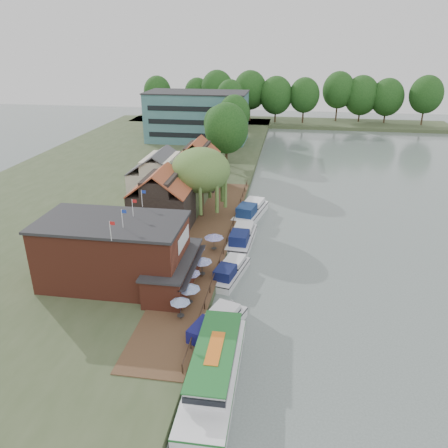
# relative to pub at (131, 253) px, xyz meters

# --- Properties ---
(ground) EXTENTS (260.00, 260.00, 0.00)m
(ground) POSITION_rel_pub_xyz_m (14.00, 1.00, -4.65)
(ground) COLOR #53605C
(ground) RESTS_ON ground
(land_bank) EXTENTS (50.00, 140.00, 1.00)m
(land_bank) POSITION_rel_pub_xyz_m (-16.00, 36.00, -4.15)
(land_bank) COLOR #384728
(land_bank) RESTS_ON ground
(quay_deck) EXTENTS (6.00, 50.00, 0.10)m
(quay_deck) POSITION_rel_pub_xyz_m (6.00, 11.00, -3.60)
(quay_deck) COLOR #47301E
(quay_deck) RESTS_ON land_bank
(quay_rail) EXTENTS (0.20, 49.00, 1.00)m
(quay_rail) POSITION_rel_pub_xyz_m (8.70, 11.50, -3.15)
(quay_rail) COLOR black
(quay_rail) RESTS_ON land_bank
(pub) EXTENTS (20.00, 11.00, 7.30)m
(pub) POSITION_rel_pub_xyz_m (0.00, 0.00, 0.00)
(pub) COLOR maroon
(pub) RESTS_ON land_bank
(hotel_block) EXTENTS (25.40, 12.40, 12.30)m
(hotel_block) POSITION_rel_pub_xyz_m (-8.00, 71.00, 2.50)
(hotel_block) COLOR #38666B
(hotel_block) RESTS_ON land_bank
(cottage_a) EXTENTS (8.60, 7.60, 8.50)m
(cottage_a) POSITION_rel_pub_xyz_m (-1.00, 15.00, 0.60)
(cottage_a) COLOR black
(cottage_a) RESTS_ON land_bank
(cottage_b) EXTENTS (9.60, 8.60, 8.50)m
(cottage_b) POSITION_rel_pub_xyz_m (-4.00, 25.00, 0.60)
(cottage_b) COLOR beige
(cottage_b) RESTS_ON land_bank
(cottage_c) EXTENTS (7.60, 7.60, 8.50)m
(cottage_c) POSITION_rel_pub_xyz_m (0.00, 34.00, 0.60)
(cottage_c) COLOR black
(cottage_c) RESTS_ON land_bank
(willow) EXTENTS (8.60, 8.60, 10.43)m
(willow) POSITION_rel_pub_xyz_m (3.50, 20.00, 1.56)
(willow) COLOR #476B2D
(willow) RESTS_ON land_bank
(umbrella_0) EXTENTS (1.96, 1.96, 2.38)m
(umbrella_0) POSITION_rel_pub_xyz_m (6.78, -5.88, -2.36)
(umbrella_0) COLOR navy
(umbrella_0) RESTS_ON quay_deck
(umbrella_1) EXTENTS (2.32, 2.32, 2.38)m
(umbrella_1) POSITION_rel_pub_xyz_m (7.06, -3.48, -2.36)
(umbrella_1) COLOR #1B4399
(umbrella_1) RESTS_ON quay_deck
(umbrella_2) EXTENTS (2.20, 2.20, 2.38)m
(umbrella_2) POSITION_rel_pub_xyz_m (6.49, -0.45, -2.36)
(umbrella_2) COLOR navy
(umbrella_2) RESTS_ON quay_deck
(umbrella_3) EXTENTS (2.29, 2.29, 2.38)m
(umbrella_3) POSITION_rel_pub_xyz_m (7.20, 2.30, -2.36)
(umbrella_3) COLOR navy
(umbrella_3) RESTS_ON quay_deck
(umbrella_4) EXTENTS (1.96, 1.96, 2.38)m
(umbrella_4) POSITION_rel_pub_xyz_m (5.95, 5.33, -2.36)
(umbrella_4) COLOR navy
(umbrella_4) RESTS_ON quay_deck
(umbrella_5) EXTENTS (2.45, 2.45, 2.38)m
(umbrella_5) POSITION_rel_pub_xyz_m (7.41, 8.71, -2.36)
(umbrella_5) COLOR #1C1B96
(umbrella_5) RESTS_ON quay_deck
(cruiser_0) EXTENTS (6.16, 10.38, 2.39)m
(cruiser_0) POSITION_rel_pub_xyz_m (10.21, -6.55, -3.45)
(cruiser_0) COLOR silver
(cruiser_0) RESTS_ON ground
(cruiser_1) EXTENTS (4.69, 9.42, 2.15)m
(cruiser_1) POSITION_rel_pub_xyz_m (10.06, 4.39, -3.58)
(cruiser_1) COLOR silver
(cruiser_1) RESTS_ON ground
(cruiser_2) EXTENTS (3.88, 10.44, 2.51)m
(cruiser_2) POSITION_rel_pub_xyz_m (10.34, 13.52, -3.40)
(cruiser_2) COLOR silver
(cruiser_2) RESTS_ON ground
(cruiser_3) EXTENTS (5.64, 11.35, 2.67)m
(cruiser_3) POSITION_rel_pub_xyz_m (10.58, 23.16, -3.31)
(cruiser_3) COLOR white
(cruiser_3) RESTS_ON ground
(tour_boat) EXTENTS (4.11, 14.07, 3.06)m
(tour_boat) POSITION_rel_pub_xyz_m (11.16, -12.57, -3.12)
(tour_boat) COLOR silver
(tour_boat) RESTS_ON ground
(swan) EXTENTS (0.44, 0.44, 0.44)m
(swan) POSITION_rel_pub_xyz_m (12.68, -12.61, -4.43)
(swan) COLOR white
(swan) RESTS_ON ground
(bank_tree_0) EXTENTS (8.48, 8.48, 13.48)m
(bank_tree_0) POSITION_rel_pub_xyz_m (3.61, 44.12, 3.09)
(bank_tree_0) COLOR #143811
(bank_tree_0) RESTS_ON land_bank
(bank_tree_1) EXTENTS (6.07, 6.07, 11.89)m
(bank_tree_1) POSITION_rel_pub_xyz_m (0.93, 50.66, 2.29)
(bank_tree_1) COLOR #143811
(bank_tree_1) RESTS_ON land_bank
(bank_tree_2) EXTENTS (7.22, 7.22, 12.97)m
(bank_tree_2) POSITION_rel_pub_xyz_m (2.90, 60.85, 2.83)
(bank_tree_2) COLOR #143811
(bank_tree_2) RESTS_ON land_bank
(bank_tree_3) EXTENTS (6.97, 6.97, 10.99)m
(bank_tree_3) POSITION_rel_pub_xyz_m (-2.58, 80.06, 1.84)
(bank_tree_3) COLOR #143811
(bank_tree_3) RESTS_ON land_bank
(bank_tree_4) EXTENTS (7.47, 7.47, 13.98)m
(bank_tree_4) POSITION_rel_pub_xyz_m (-1.82, 86.96, 3.34)
(bank_tree_4) COLOR #143811
(bank_tree_4) RESTS_ON land_bank
(bank_tree_5) EXTENTS (7.46, 7.46, 11.49)m
(bank_tree_5) POSITION_rel_pub_xyz_m (-2.50, 93.20, 2.09)
(bank_tree_5) COLOR #143811
(bank_tree_5) RESTS_ON land_bank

